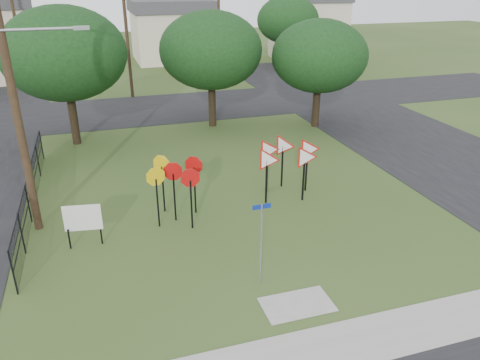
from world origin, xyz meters
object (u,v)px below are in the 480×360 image
at_px(stop_sign_cluster, 175,177).
at_px(info_board, 83,219).
at_px(street_name_sign, 261,238).
at_px(yield_sign_cluster, 286,155).

bearing_deg(stop_sign_cluster, info_board, -164.06).
xyz_separation_m(stop_sign_cluster, info_board, (-3.35, -0.96, -0.73)).
height_order(stop_sign_cluster, info_board, stop_sign_cluster).
distance_m(street_name_sign, yield_sign_cluster, 6.38).
height_order(street_name_sign, yield_sign_cluster, street_name_sign).
bearing_deg(yield_sign_cluster, street_name_sign, -119.01).
distance_m(yield_sign_cluster, info_board, 8.33).
relative_size(stop_sign_cluster, info_board, 1.52).
bearing_deg(yield_sign_cluster, stop_sign_cluster, -169.70).
xyz_separation_m(street_name_sign, yield_sign_cluster, (3.09, 5.58, 0.24)).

